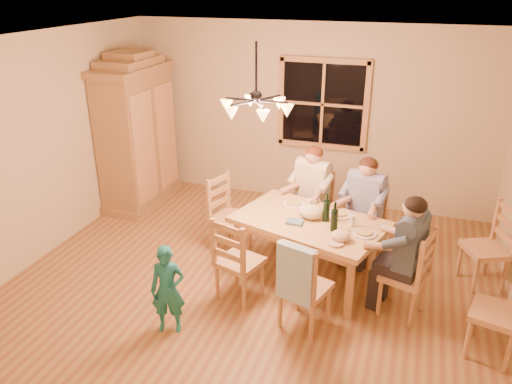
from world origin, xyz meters
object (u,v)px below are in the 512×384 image
(chair_near_right, at_px, (305,299))
(chair_far_right, at_px, (361,237))
(chair_near_left, at_px, (240,274))
(chair_spare_back, at_px, (483,261))
(wine_bottle_b, at_px, (334,217))
(chair_end_left, at_px, (231,229))
(adult_plaid_man, at_px, (365,197))
(chair_far_left, at_px, (310,221))
(wine_bottle_a, at_px, (327,207))
(chair_spare_front, at_px, (493,327))
(dining_table, at_px, (309,228))
(adult_woman, at_px, (312,184))
(chair_end_right, at_px, (403,288))
(chandelier, at_px, (256,106))
(armoire, at_px, (137,136))
(child, at_px, (168,290))
(adult_slate_man, at_px, (409,242))

(chair_near_right, bearing_deg, chair_far_right, 93.37)
(chair_near_left, distance_m, chair_spare_back, 2.76)
(wine_bottle_b, bearing_deg, chair_spare_back, 22.58)
(chair_end_left, distance_m, wine_bottle_b, 1.59)
(adult_plaid_man, bearing_deg, chair_far_left, -0.00)
(wine_bottle_a, distance_m, chair_spare_front, 1.99)
(dining_table, relative_size, chair_near_right, 1.87)
(wine_bottle_a, bearing_deg, chair_near_right, -90.64)
(adult_woman, distance_m, wine_bottle_b, 1.13)
(chair_near_left, bearing_deg, chair_end_right, 26.57)
(chair_far_left, xyz_separation_m, wine_bottle_b, (0.47, -1.02, 0.62))
(chandelier, distance_m, chair_end_right, 2.41)
(armoire, bearing_deg, wine_bottle_b, -24.67)
(chair_spare_back, bearing_deg, adult_plaid_man, 59.19)
(wine_bottle_b, bearing_deg, child, -139.61)
(adult_slate_man, xyz_separation_m, child, (-2.17, -1.02, -0.38))
(adult_woman, bearing_deg, adult_plaid_man, 180.00)
(child, bearing_deg, chair_far_left, 49.45)
(chandelier, xyz_separation_m, armoire, (-2.42, 1.60, -1.02))
(chair_far_left, xyz_separation_m, chair_end_left, (-0.92, -0.53, 0.00))
(chair_near_left, bearing_deg, chandelier, 95.45)
(dining_table, height_order, adult_slate_man, adult_slate_man)
(dining_table, distance_m, child, 1.74)
(chair_near_left, height_order, adult_slate_man, adult_slate_man)
(adult_woman, height_order, chair_spare_back, adult_woman)
(dining_table, distance_m, chair_spare_front, 2.07)
(chair_spare_back, bearing_deg, chair_spare_front, 155.04)
(chair_far_left, height_order, chair_end_left, same)
(chair_end_left, xyz_separation_m, wine_bottle_b, (1.38, -0.49, 0.62))
(chair_far_right, height_order, chair_spare_back, same)
(adult_plaid_man, bearing_deg, child, 67.86)
(chair_near_left, distance_m, wine_bottle_a, 1.20)
(dining_table, height_order, chair_near_left, chair_near_left)
(adult_slate_man, bearing_deg, chandelier, 104.72)
(chair_near_right, height_order, chair_spare_front, same)
(adult_woman, distance_m, adult_plaid_man, 0.72)
(chair_far_right, bearing_deg, chair_spare_back, -168.96)
(adult_woman, bearing_deg, dining_table, 117.90)
(armoire, distance_m, chair_end_left, 2.26)
(chair_near_right, distance_m, chair_end_right, 1.06)
(chair_near_left, bearing_deg, adult_plaid_man, 64.80)
(chair_near_right, xyz_separation_m, wine_bottle_a, (0.01, 0.89, 0.62))
(adult_woman, distance_m, wine_bottle_a, 0.89)
(chair_far_left, xyz_separation_m, adult_slate_man, (1.25, -1.18, 0.54))
(chair_end_left, distance_m, adult_woman, 1.19)
(chair_end_left, bearing_deg, chandelier, 59.08)
(chair_near_left, bearing_deg, dining_table, 62.10)
(adult_slate_man, distance_m, wine_bottle_a, 0.98)
(wine_bottle_b, xyz_separation_m, child, (-1.39, -1.18, -0.46))
(dining_table, bearing_deg, chandelier, -153.77)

